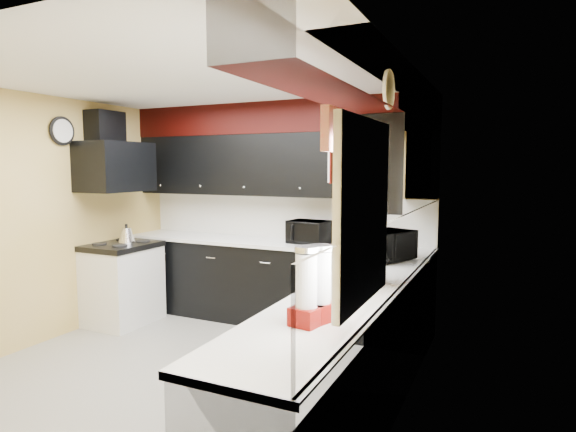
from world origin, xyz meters
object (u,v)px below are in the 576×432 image
object	(u,v)px
toaster_oven	(309,232)
microwave	(388,245)
kettle	(127,235)
knife_block	(364,236)
utensil_crock	(353,240)

from	to	relation	value
toaster_oven	microwave	world-z (taller)	microwave
kettle	knife_block	bearing A→B (deg)	14.36
microwave	kettle	xyz separation A→B (m)	(-2.99, -0.11, -0.07)
utensil_crock	microwave	bearing A→B (deg)	-48.74
utensil_crock	kettle	bearing A→B (deg)	-164.76
toaster_oven	utensil_crock	bearing A→B (deg)	5.98
knife_block	kettle	distance (m)	2.70
microwave	knife_block	world-z (taller)	microwave
microwave	utensil_crock	xyz separation A→B (m)	(-0.50, 0.57, -0.06)
utensil_crock	knife_block	xyz separation A→B (m)	(0.12, -0.01, 0.05)
microwave	kettle	world-z (taller)	microwave
utensil_crock	kettle	distance (m)	2.58
utensil_crock	knife_block	world-z (taller)	knife_block
microwave	utensil_crock	size ratio (longest dim) A/B	3.34
toaster_oven	kettle	xyz separation A→B (m)	(-1.97, -0.69, -0.06)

